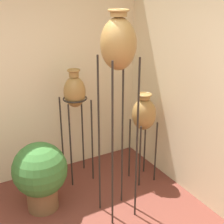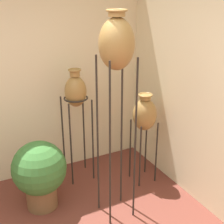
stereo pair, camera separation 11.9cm
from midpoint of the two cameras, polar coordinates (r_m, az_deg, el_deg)
vase_stand_tall at (r=2.87m, az=2.06°, el=11.50°), size 0.33×0.33×2.16m
vase_stand_medium at (r=3.75m, az=-5.76°, el=3.34°), size 0.31×0.31×1.45m
vase_stand_short at (r=3.78m, az=6.88°, el=-0.63°), size 0.29×0.29×1.17m
potted_plant at (r=3.55m, az=-12.15°, el=-10.67°), size 0.60×0.60×0.80m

